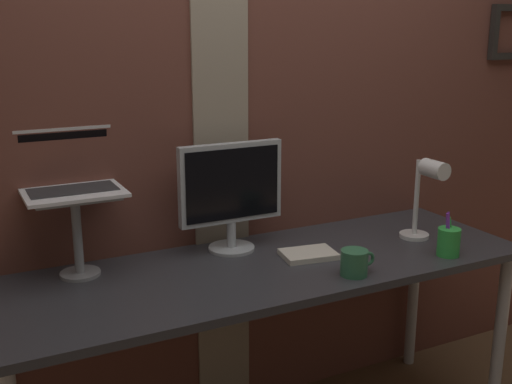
% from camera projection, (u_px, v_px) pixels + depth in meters
% --- Properties ---
extents(brick_wall_back, '(3.54, 0.16, 2.54)m').
position_uv_depth(brick_wall_back, '(245.00, 115.00, 2.55)').
color(brick_wall_back, brown).
rests_on(brick_wall_back, ground_plane).
extents(desk, '(1.99, 0.65, 0.78)m').
position_uv_depth(desk, '(268.00, 284.00, 2.32)').
color(desk, '#333338').
rests_on(desk, ground_plane).
extents(monitor, '(0.41, 0.18, 0.42)m').
position_uv_depth(monitor, '(231.00, 189.00, 2.39)').
color(monitor, '#ADB2B7').
rests_on(monitor, desk).
extents(laptop_stand, '(0.28, 0.22, 0.29)m').
position_uv_depth(laptop_stand, '(76.00, 222.00, 2.15)').
color(laptop_stand, gray).
rests_on(laptop_stand, desk).
extents(laptop, '(0.33, 0.27, 0.21)m').
position_uv_depth(laptop, '(69.00, 175.00, 2.17)').
color(laptop, white).
rests_on(laptop, laptop_stand).
extents(desk_lamp, '(0.12, 0.20, 0.34)m').
position_uv_depth(desk_lamp, '(426.00, 191.00, 2.50)').
color(desk_lamp, white).
rests_on(desk_lamp, desk).
extents(pen_cup, '(0.08, 0.08, 0.17)m').
position_uv_depth(pen_cup, '(449.00, 242.00, 2.38)').
color(pen_cup, green).
rests_on(pen_cup, desk).
extents(coffee_mug, '(0.13, 0.10, 0.09)m').
position_uv_depth(coffee_mug, '(355.00, 263.00, 2.19)').
color(coffee_mug, '#33724C').
rests_on(coffee_mug, desk).
extents(paper_clutter_stack, '(0.22, 0.17, 0.02)m').
position_uv_depth(paper_clutter_stack, '(308.00, 254.00, 2.37)').
color(paper_clutter_stack, silver).
rests_on(paper_clutter_stack, desk).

